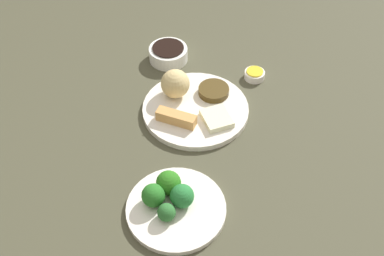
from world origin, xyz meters
The scene contains 15 objects.
tabletop centered at (0.00, 0.00, 0.01)m, with size 2.20×2.20×0.02m, color #454431.
main_plate centered at (-0.02, -0.02, 0.03)m, with size 0.28×0.28×0.02m, color white.
rice_scoop centered at (-0.06, -0.08, 0.07)m, with size 0.08×0.08×0.08m, color #CFB779.
spring_roll centered at (0.04, -0.06, 0.05)m, with size 0.10×0.03×0.03m, color tan.
crab_rangoon_wonton centered at (0.02, 0.04, 0.04)m, with size 0.08×0.07×0.02m, color beige.
stir_fry_heap centered at (-0.08, 0.02, 0.05)m, with size 0.08×0.08×0.02m, color #473615.
broccoli_plate centered at (0.29, -0.03, 0.03)m, with size 0.22×0.22×0.01m, color white.
broccoli_floret_0 centered at (0.32, -0.05, 0.05)m, with size 0.04×0.04×0.04m, color #29652C.
broccoli_floret_1 centered at (0.28, -0.02, 0.06)m, with size 0.05×0.05×0.05m, color #257434.
broccoli_floret_2 centered at (0.28, -0.08, 0.06)m, with size 0.05×0.05×0.05m, color #266F23.
broccoli_floret_3 centered at (0.25, -0.05, 0.06)m, with size 0.06×0.06×0.06m, color #28711A.
soy_sauce_bowl centered at (-0.23, -0.13, 0.04)m, with size 0.11×0.11×0.04m, color white.
soy_sauce_bowl_liquid centered at (-0.23, -0.13, 0.06)m, with size 0.09×0.09×0.00m, color black.
sauce_ramekin_hot_mustard centered at (-0.17, 0.13, 0.03)m, with size 0.06×0.06×0.02m, color white.
sauce_ramekin_hot_mustard_liquid centered at (-0.17, 0.13, 0.04)m, with size 0.05×0.05×0.00m, color yellow.
Camera 1 is at (0.87, 0.07, 0.91)m, focal length 44.84 mm.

